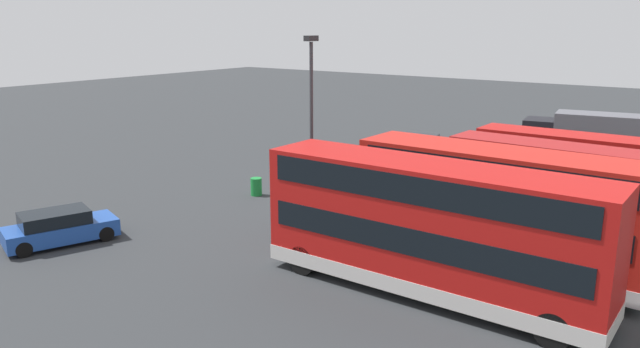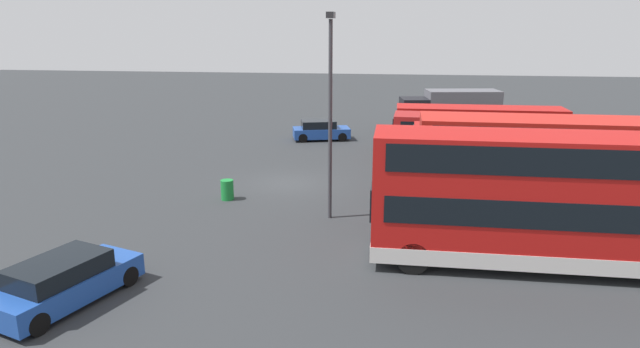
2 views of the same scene
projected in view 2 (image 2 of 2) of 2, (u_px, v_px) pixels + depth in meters
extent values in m
plane|color=#2D3033|center=(288.00, 183.00, 28.46)|extent=(140.00, 140.00, 0.00)
cube|color=#B71411|center=(479.00, 127.00, 35.19)|extent=(2.56, 10.55, 2.60)
cube|color=silver|center=(477.00, 143.00, 35.46)|extent=(2.60, 10.59, 0.55)
cube|color=black|center=(479.00, 118.00, 35.03)|extent=(2.62, 9.75, 0.90)
cube|color=black|center=(396.00, 116.00, 35.74)|extent=(2.25, 0.06, 1.10)
cylinder|color=black|center=(418.00, 146.00, 34.92)|extent=(0.30, 1.10, 1.10)
cylinder|color=black|center=(417.00, 139.00, 37.07)|extent=(0.30, 1.10, 1.10)
cylinder|color=black|center=(544.00, 149.00, 33.88)|extent=(0.30, 1.10, 1.10)
cylinder|color=black|center=(535.00, 142.00, 36.03)|extent=(0.30, 1.10, 1.10)
cube|color=#A51919|center=(497.00, 138.00, 31.64)|extent=(3.01, 11.96, 2.60)
cube|color=silver|center=(495.00, 156.00, 31.91)|extent=(3.06, 12.00, 0.55)
cube|color=black|center=(498.00, 128.00, 31.48)|extent=(3.04, 11.16, 0.90)
cube|color=black|center=(394.00, 125.00, 32.51)|extent=(2.25, 0.15, 1.10)
cylinder|color=black|center=(417.00, 158.00, 31.63)|extent=(0.34, 1.11, 1.10)
cylinder|color=black|center=(417.00, 150.00, 33.77)|extent=(0.34, 1.11, 1.10)
cylinder|color=black|center=(583.00, 165.00, 30.08)|extent=(0.34, 1.11, 1.10)
cylinder|color=black|center=(572.00, 156.00, 32.22)|extent=(0.34, 1.11, 1.10)
cube|color=#B71411|center=(512.00, 153.00, 28.07)|extent=(2.72, 10.07, 2.60)
cube|color=silver|center=(510.00, 172.00, 28.34)|extent=(2.76, 10.11, 0.55)
cube|color=black|center=(513.00, 141.00, 27.91)|extent=(2.77, 9.27, 0.90)
cube|color=black|center=(413.00, 138.00, 28.67)|extent=(2.25, 0.10, 1.10)
cylinder|color=black|center=(440.00, 176.00, 27.83)|extent=(0.32, 1.10, 1.10)
cylinder|color=black|center=(438.00, 165.00, 29.97)|extent=(0.32, 1.10, 1.10)
cylinder|color=black|center=(590.00, 182.00, 26.74)|extent=(0.32, 1.10, 1.10)
cylinder|color=black|center=(577.00, 170.00, 28.88)|extent=(0.32, 1.10, 1.10)
cube|color=#A51919|center=(525.00, 168.00, 25.00)|extent=(2.60, 10.11, 2.60)
cube|color=silver|center=(523.00, 189.00, 25.27)|extent=(2.64, 10.15, 0.55)
cube|color=black|center=(527.00, 155.00, 24.85)|extent=(2.65, 9.31, 0.90)
cube|color=black|center=(414.00, 152.00, 25.50)|extent=(2.25, 0.07, 1.10)
cylinder|color=black|center=(445.00, 195.00, 24.69)|extent=(0.31, 1.10, 1.10)
cylinder|color=black|center=(441.00, 181.00, 26.84)|extent=(0.31, 1.10, 1.10)
cylinder|color=black|center=(616.00, 201.00, 23.74)|extent=(0.31, 1.10, 1.10)
cylinder|color=black|center=(598.00, 187.00, 25.89)|extent=(0.31, 1.10, 1.10)
cube|color=red|center=(555.00, 173.00, 21.10)|extent=(2.67, 10.48, 4.20)
cube|color=silver|center=(550.00, 217.00, 21.57)|extent=(2.71, 10.53, 0.55)
cube|color=black|center=(555.00, 177.00, 21.15)|extent=(2.72, 9.69, 0.90)
cube|color=black|center=(560.00, 134.00, 20.71)|extent=(2.72, 9.69, 0.90)
cube|color=black|center=(417.00, 172.00, 21.92)|extent=(2.25, 0.09, 1.10)
cylinder|color=black|center=(453.00, 223.00, 21.08)|extent=(0.31, 1.10, 1.10)
cylinder|color=black|center=(449.00, 205.00, 23.22)|extent=(0.31, 1.10, 1.10)
cube|color=#B71411|center=(552.00, 198.00, 17.92)|extent=(2.56, 11.74, 4.20)
cube|color=silver|center=(546.00, 250.00, 18.39)|extent=(2.60, 11.78, 0.55)
cube|color=black|center=(552.00, 204.00, 17.97)|extent=(2.62, 10.94, 0.90)
cube|color=black|center=(557.00, 154.00, 17.53)|extent=(2.62, 10.94, 0.90)
cube|color=black|center=(372.00, 197.00, 18.77)|extent=(2.25, 0.06, 1.10)
cylinder|color=black|center=(413.00, 258.00, 17.94)|extent=(0.30, 1.10, 1.10)
cylinder|color=black|center=(412.00, 233.00, 20.09)|extent=(0.30, 1.10, 1.10)
cube|color=#595960|center=(462.00, 108.00, 42.36)|extent=(3.33, 5.82, 2.80)
cube|color=black|center=(414.00, 112.00, 42.37)|extent=(2.78, 2.37, 2.20)
cylinder|color=black|center=(416.00, 128.00, 41.54)|extent=(0.43, 1.03, 1.00)
cylinder|color=black|center=(411.00, 123.00, 43.72)|extent=(0.43, 1.03, 1.00)
cylinder|color=black|center=(488.00, 127.00, 41.63)|extent=(0.43, 1.03, 1.00)
cylinder|color=black|center=(479.00, 122.00, 43.81)|extent=(0.43, 1.03, 1.00)
cube|color=#1E479E|center=(67.00, 286.00, 16.05)|extent=(4.75, 3.11, 0.70)
cube|color=black|center=(59.00, 269.00, 15.71)|extent=(3.03, 2.40, 0.55)
cylinder|color=black|center=(92.00, 266.00, 17.83)|extent=(0.68, 0.41, 0.64)
cylinder|color=black|center=(129.00, 276.00, 17.14)|extent=(0.68, 0.41, 0.64)
cylinder|color=black|center=(38.00, 324.00, 14.37)|extent=(0.68, 0.41, 0.64)
cube|color=#1E479E|center=(321.00, 133.00, 39.38)|extent=(2.78, 4.35, 0.70)
cube|color=black|center=(319.00, 124.00, 39.19)|extent=(2.21, 2.76, 0.55)
cylinder|color=black|center=(339.00, 133.00, 40.37)|extent=(0.38, 0.68, 0.64)
cylinder|color=black|center=(342.00, 137.00, 38.83)|extent=(0.38, 0.68, 0.64)
cylinder|color=black|center=(301.00, 134.00, 40.04)|extent=(0.38, 0.68, 0.64)
cylinder|color=black|center=(303.00, 138.00, 38.50)|extent=(0.38, 0.68, 0.64)
cylinder|color=#38383D|center=(330.00, 123.00, 22.30)|extent=(0.16, 0.16, 8.20)
cube|color=#262628|center=(331.00, 15.00, 21.19)|extent=(0.70, 0.30, 0.24)
cylinder|color=#197F33|center=(227.00, 190.00, 25.70)|extent=(0.60, 0.60, 0.95)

